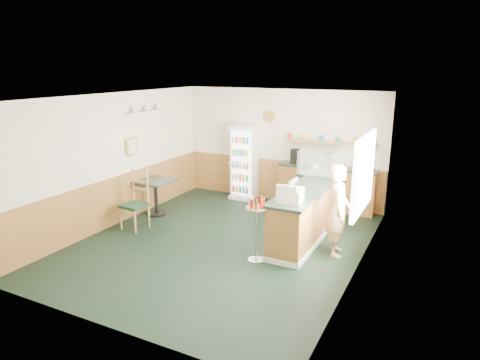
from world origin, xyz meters
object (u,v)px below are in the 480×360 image
Objects in this scene: display_case at (322,164)px; condiment_stand at (256,219)px; drinks_fridge at (244,163)px; cafe_table at (156,190)px; shopkeeper at (338,210)px; cash_register at (290,195)px; cafe_chair at (137,197)px.

display_case is 0.85× the size of condiment_stand.
cafe_table is (-1.18, -2.02, -0.34)m from drinks_fridge.
display_case reaches higher than condiment_stand.
shopkeeper is at bearing -63.13° from display_case.
cash_register is 0.37× the size of condiment_stand.
drinks_fridge is 1.11× the size of shopkeeper.
display_case is 2.31× the size of cash_register.
cafe_chair is (-1.05, -2.79, -0.26)m from drinks_fridge.
condiment_stand is at bearing -101.27° from display_case.
display_case is at bearing -21.77° from drinks_fridge.
cash_register is (2.22, -2.76, 0.22)m from drinks_fridge.
shopkeeper is (0.70, 0.49, -0.31)m from cash_register.
cash_register is at bearing 110.85° from shopkeeper.
display_case is at bearing 78.73° from condiment_stand.
shopkeeper reaches higher than display_case.
condiment_stand is 2.84m from cafe_chair.
cash_register is at bearing 4.75° from cafe_chair.
display_case is 0.78× the size of cafe_chair.
cafe_chair is at bearing 172.99° from condiment_stand.
shopkeeper is at bearing 11.74° from cafe_chair.
condiment_stand is (1.77, -3.14, -0.16)m from drinks_fridge.
drinks_fridge is 1.62× the size of condiment_stand.
shopkeeper is 1.44m from condiment_stand.
condiment_stand is (-0.45, -2.25, -0.53)m from display_case.
cash_register reaches higher than cafe_table.
shopkeeper is at bearing -37.85° from drinks_fridge.
cash_register reaches higher than cafe_chair.
cafe_table is (-3.40, -1.13, -0.72)m from display_case.
display_case is 1.88m from cash_register.
display_case reaches higher than cafe_table.
cafe_chair is at bearing 83.20° from shopkeeper.
cafe_chair is (-3.97, -0.52, -0.17)m from shopkeeper.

